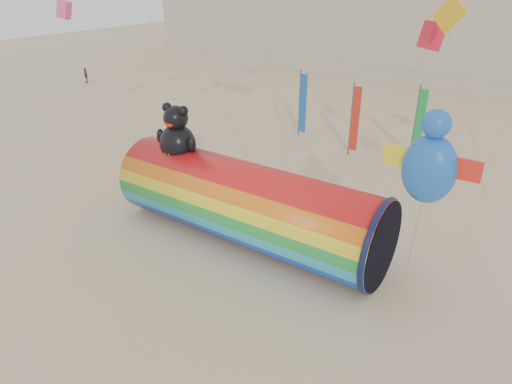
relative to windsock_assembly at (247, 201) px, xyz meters
The scene contains 6 objects.
ground 2.30m from the windsock_assembly, 107.20° to the right, with size 160.00×160.00×0.00m, color #CCB58C.
windsock_assembly is the anchor object (origin of this frame).
kite_handler 5.07m from the windsock_assembly, 33.87° to the left, with size 0.57×0.37×1.56m, color slate.
fabric_bundle 4.67m from the windsock_assembly, 10.79° to the left, with size 2.62×1.35×0.41m.
festival_banners 14.55m from the windsock_assembly, 93.28° to the left, with size 9.50×1.84×5.20m.
flying_kites 9.44m from the windsock_assembly, 68.38° to the left, with size 28.07×14.02×9.06m.
Camera 1 is at (11.53, -14.52, 11.85)m, focal length 32.00 mm.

